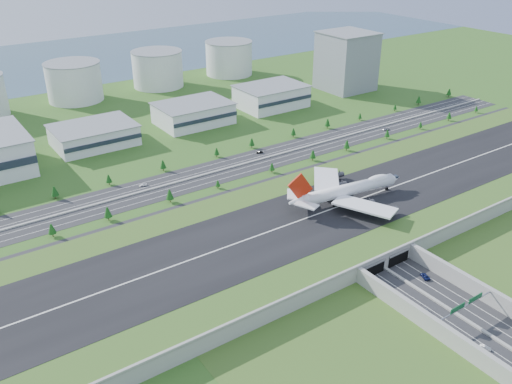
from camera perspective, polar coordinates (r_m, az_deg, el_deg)
ground at (r=304.18m, az=6.60°, el=-3.61°), size 1200.00×1200.00×0.00m
airfield_deck at (r=302.07m, az=6.66°, el=-2.94°), size 520.00×100.00×9.20m
underpass_road at (r=250.23m, az=21.91°, el=-12.24°), size 38.80×120.40×8.00m
sign_gantry_near at (r=249.85m, az=21.23°, el=-11.14°), size 38.70×0.70×9.80m
north_expressway at (r=372.24m, az=-2.91°, el=2.49°), size 560.00×36.00×0.12m
tree_row at (r=373.73m, az=-2.50°, el=3.40°), size 504.74×48.70×8.48m
hangar_mid_a at (r=427.65m, az=-16.69°, el=5.74°), size 58.00×42.00×15.00m
hangar_mid_b at (r=457.83m, az=-6.61°, el=8.21°), size 58.00×42.00×17.00m
hangar_mid_c at (r=497.94m, az=1.61°, el=10.03°), size 58.00×42.00×19.00m
office_tower at (r=556.29m, az=9.49°, el=13.40°), size 46.00×46.00×55.00m
fuel_tank_b at (r=541.57m, az=-18.59°, el=10.93°), size 50.00×50.00×35.00m
fuel_tank_c at (r=569.70m, az=-10.31°, el=12.61°), size 50.00×50.00×35.00m
fuel_tank_d at (r=608.50m, az=-2.86°, el=13.89°), size 50.00×50.00×35.00m
bay_water at (r=714.17m, az=-19.90°, el=12.88°), size 1200.00×260.00×0.06m
boeing_747 at (r=313.48m, az=9.56°, el=0.22°), size 77.46×72.76×24.02m
car_0 at (r=251.53m, az=17.52°, el=-11.90°), size 3.19×5.24×1.67m
car_1 at (r=241.68m, az=22.99°, el=-14.84°), size 3.18×4.73×1.47m
car_2 at (r=273.16m, az=17.38°, el=-8.46°), size 4.77×6.59×1.67m
car_5 at (r=396.43m, az=0.37°, el=4.22°), size 5.01×3.12×1.56m
car_6 at (r=453.63m, az=13.54°, el=6.45°), size 6.16×3.09×1.67m
car_7 at (r=354.14m, az=-11.83°, el=0.73°), size 5.37×3.42×1.45m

